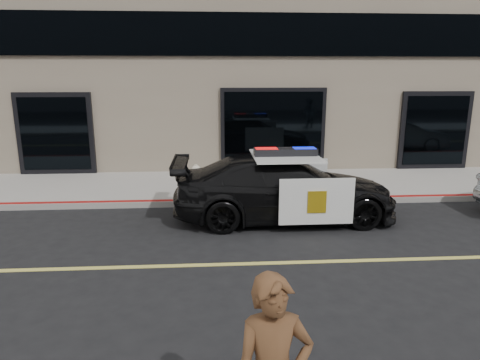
{
  "coord_description": "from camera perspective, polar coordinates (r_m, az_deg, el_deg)",
  "views": [
    {
      "loc": [
        -3.01,
        -7.0,
        3.27
      ],
      "look_at": [
        -2.4,
        2.2,
        1.0
      ],
      "focal_mm": 32.0,
      "sensor_mm": 36.0,
      "label": 1
    }
  ],
  "objects": [
    {
      "name": "fire_hydrant",
      "position": [
        11.38,
        -5.85,
        -0.12
      ],
      "size": [
        0.38,
        0.52,
        0.83
      ],
      "color": "beige",
      "rests_on": "sidewalk_n"
    },
    {
      "name": "police_car",
      "position": [
        9.9,
        5.96,
        -0.99
      ],
      "size": [
        2.35,
        5.12,
        1.67
      ],
      "color": "black",
      "rests_on": "ground"
    },
    {
      "name": "building_n",
      "position": [
        17.97,
        6.41,
        22.48
      ],
      "size": [
        60.0,
        7.0,
        12.0
      ],
      "primitive_type": "cube",
      "color": "#756856",
      "rests_on": "ground"
    },
    {
      "name": "sidewalk_n",
      "position": [
        13.01,
        9.73,
        -0.59
      ],
      "size": [
        60.0,
        3.5,
        0.15
      ],
      "primitive_type": "cube",
      "color": "gray",
      "rests_on": "ground"
    },
    {
      "name": "ground",
      "position": [
        8.29,
        18.16,
        -10.13
      ],
      "size": [
        120.0,
        120.0,
        0.0
      ],
      "primitive_type": "plane",
      "color": "black",
      "rests_on": "ground"
    }
  ]
}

